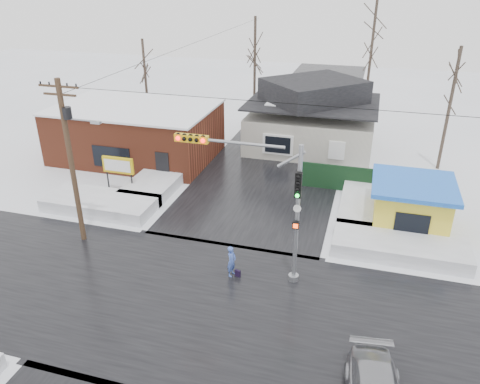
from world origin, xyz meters
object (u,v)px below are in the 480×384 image
(utility_pole, at_px, (71,154))
(pedestrian, at_px, (232,261))
(kiosk, at_px, (411,205))
(marquee_sign, at_px, (118,166))
(traffic_signal, at_px, (264,193))

(utility_pole, distance_m, pedestrian, 9.95)
(kiosk, bearing_deg, pedestrian, -138.78)
(utility_pole, height_order, kiosk, utility_pole)
(marquee_sign, height_order, kiosk, kiosk)
(marquee_sign, xyz_separation_m, kiosk, (18.50, 0.50, -0.46))
(pedestrian, bearing_deg, traffic_signal, -63.32)
(utility_pole, distance_m, marquee_sign, 6.87)
(traffic_signal, xyz_separation_m, pedestrian, (-1.44, -0.42, -3.73))
(utility_pole, xyz_separation_m, pedestrian, (8.92, -0.96, -4.30))
(kiosk, bearing_deg, utility_pole, -159.56)
(utility_pole, distance_m, kiosk, 18.95)
(traffic_signal, xyz_separation_m, kiosk, (7.07, 7.03, -3.08))
(utility_pole, relative_size, pedestrian, 5.57)
(traffic_signal, height_order, marquee_sign, traffic_signal)
(marquee_sign, bearing_deg, traffic_signal, -29.72)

